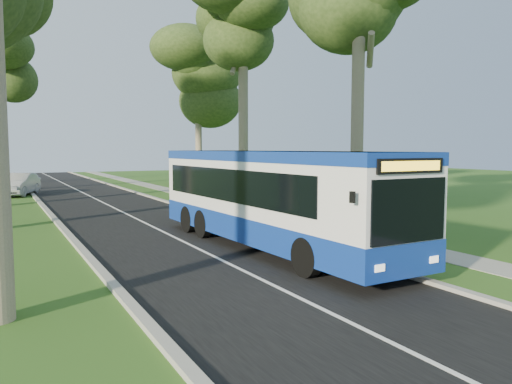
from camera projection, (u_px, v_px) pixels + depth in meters
ground at (297, 243)px, 17.68m from camera, size 120.00×120.00×0.00m
road at (130, 216)px, 24.86m from camera, size 7.00×100.00×0.02m
kerb_east at (196, 211)px, 26.49m from camera, size 0.25×100.00×0.12m
kerb_west at (55, 219)px, 23.23m from camera, size 0.25×100.00×0.12m
centre_line at (130, 215)px, 24.86m from camera, size 0.12×100.00×0.00m
footpath at (246, 208)px, 27.89m from camera, size 1.50×100.00×0.02m
bus at (269, 198)px, 16.69m from camera, size 3.00×12.42×3.27m
bus_stop_sign at (354, 207)px, 16.15m from camera, size 0.12×0.33×2.33m
bus_shelter at (337, 191)px, 18.63m from camera, size 1.66×2.96×2.51m
litter_bin at (252, 209)px, 23.71m from camera, size 0.57×0.57×1.00m
car_silver at (19, 184)px, 35.56m from camera, size 3.27×5.17×1.61m
tree_west_e at (0, 68)px, 46.25m from camera, size 5.20×5.20×14.62m
tree_east_b at (359, 1)px, 25.51m from camera, size 5.20×5.20×14.68m
tree_east_c at (243, 22)px, 35.63m from camera, size 5.20×5.20×16.70m
tree_east_d at (198, 84)px, 47.01m from camera, size 5.20×5.20×12.72m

